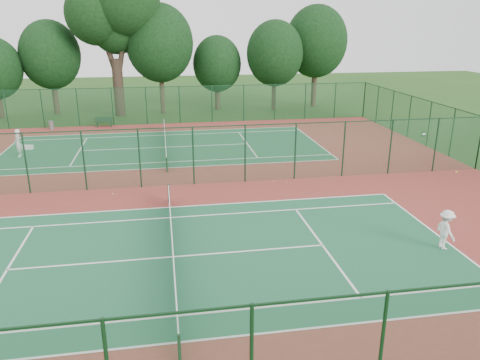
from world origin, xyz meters
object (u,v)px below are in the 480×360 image
Objects in this scene: trash_bin at (51,125)px; big_tree at (114,13)px; player_far at (18,143)px; player_near at (446,230)px; kit_bag at (27,147)px; bench at (104,122)px.

trash_bin is 12.69m from big_tree.
player_far is 2.54× the size of trash_bin.
player_near is at bearing -64.79° from big_tree.
big_tree is (-15.64, 33.21, 9.10)m from player_near.
big_tree is at bearing 73.93° from kit_bag.
player_far reaches higher than trash_bin.
big_tree reaches higher than player_far.
player_far is at bearing -92.44° from trash_bin.
trash_bin is (-21.35, 27.18, -0.49)m from player_near.
player_far is at bearing -112.11° from big_tree.
player_far is 10.52m from bench.
player_near is 37.82m from big_tree.
player_near is 0.88× the size of player_far.
bench is 0.11× the size of big_tree.
player_far reaches higher than bench.
player_near reaches higher than kit_bag.
player_near is 29.72m from kit_bag.
big_tree is (6.10, 15.01, 8.98)m from player_far.
big_tree reaches higher than player_near.
player_far is 1.26× the size of bench.
kit_bag is at bearing -115.22° from big_tree.
trash_bin is at bearing -174.82° from bench.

